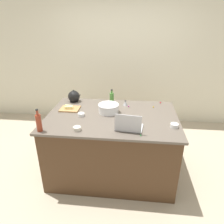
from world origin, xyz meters
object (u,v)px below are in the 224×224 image
Objects in this scene: laptop at (129,126)px; bottle_olive at (112,98)px; kettle at (74,96)px; mixing_bowl_large at (109,108)px; cutting_board at (70,109)px; bottle_soy at (39,122)px; kitchen_timer at (125,103)px; ramekin_medium at (77,129)px; butter_stick_left at (69,108)px; butter_stick_right at (69,106)px; ramekin_small at (81,115)px; ramekin_wide at (174,126)px.

bottle_olive is (-0.29, 0.79, 0.04)m from laptop.
mixing_bowl_large is at bearing -31.59° from kettle.
kettle is 0.80× the size of cutting_board.
kettle is (-0.58, 0.36, 0.01)m from mixing_bowl_large.
bottle_soy reaches higher than kitchen_timer.
ramekin_medium is at bearing -109.05° from bottle_olive.
mixing_bowl_large is at bearing -127.54° from kitchen_timer.
butter_stick_left and butter_stick_right have the same top height.
kitchen_timer reaches higher than ramekin_small.
bottle_olive is at bearing 29.88° from butter_stick_left.
ramekin_small is at bearing 171.05° from ramekin_wide.
laptop is 0.60m from ramekin_medium.
ramekin_small is at bearing -155.86° from mixing_bowl_large.
kitchen_timer is (0.79, 0.22, -0.00)m from butter_stick_right.
bottle_olive is at bearing 70.95° from ramekin_medium.
ramekin_small is (0.37, 0.44, -0.09)m from bottle_soy.
ramekin_wide reaches higher than cutting_board.
laptop reaches higher than cutting_board.
ramekin_medium is (0.28, -0.60, -0.01)m from butter_stick_right.
butter_stick_right reaches higher than ramekin_small.
kettle is 0.34m from butter_stick_left.
bottle_soy is 1.27× the size of kettle.
bottle_soy is 2.90× the size of ramekin_wide.
kitchen_timer is (0.21, -0.07, -0.05)m from bottle_olive.
butter_stick_left is at bearing 141.50° from ramekin_small.
bottle_soy reaches higher than mixing_bowl_large.
bottle_soy reaches higher than laptop.
laptop is at bearing -24.89° from ramekin_small.
mixing_bowl_large reaches higher than ramekin_medium.
butter_stick_left is 0.61m from ramekin_medium.
kettle is at bearing 93.12° from butter_stick_left.
butter_stick_right is at bearing -164.82° from kitchen_timer.
ramekin_wide reaches higher than ramekin_small.
kitchen_timer reaches higher than ramekin_medium.
laptop reaches higher than mixing_bowl_large.
kettle reaches higher than ramekin_medium.
ramekin_medium is at bearing -122.29° from kitchen_timer.
butter_stick_left is at bearing -150.12° from bottle_olive.
kitchen_timer is (0.93, 0.87, -0.07)m from bottle_soy.
bottle_soy is 0.58m from ramekin_small.
kitchen_timer is (-0.07, 0.73, -0.01)m from laptop.
butter_stick_left is at bearing 75.89° from bottle_soy.
laptop reaches higher than ramekin_wide.
kettle is 2.50× the size of ramekin_small.
cutting_board is 0.29m from ramekin_small.
laptop reaches higher than bottle_olive.
kettle is at bearing 153.68° from ramekin_wide.
ramekin_medium is (0.42, 0.06, -0.09)m from bottle_soy.
kettle is at bearing 81.87° from bottle_soy.
mixing_bowl_large is at bearing -4.44° from cutting_board.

